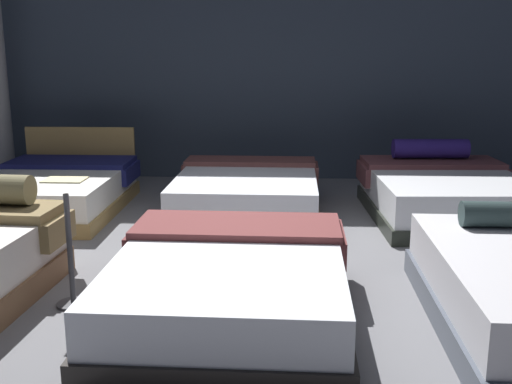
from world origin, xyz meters
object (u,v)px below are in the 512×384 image
at_px(bed_3, 55,191).
at_px(price_sign, 70,258).
at_px(bed_1, 229,285).
at_px(bed_4, 247,194).
at_px(bed_5, 444,194).

xyz_separation_m(bed_3, price_sign, (1.12, -2.62, 0.12)).
xyz_separation_m(bed_1, bed_3, (-2.26, 2.76, -0.00)).
bearing_deg(price_sign, bed_1, -7.03).
bearing_deg(bed_1, bed_4, 92.38).
relative_size(bed_1, bed_3, 0.97).
height_order(bed_3, bed_5, bed_3).
xyz_separation_m(bed_4, price_sign, (-1.09, -2.59, 0.13)).
relative_size(bed_4, price_sign, 2.10).
distance_m(bed_5, price_sign, 4.15).
bearing_deg(price_sign, bed_4, 67.24).
relative_size(bed_3, bed_4, 1.07).
xyz_separation_m(bed_5, price_sign, (-3.27, -2.56, 0.10)).
bearing_deg(bed_3, bed_4, -1.19).
bearing_deg(price_sign, bed_5, 38.04).
bearing_deg(bed_1, price_sign, 174.02).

